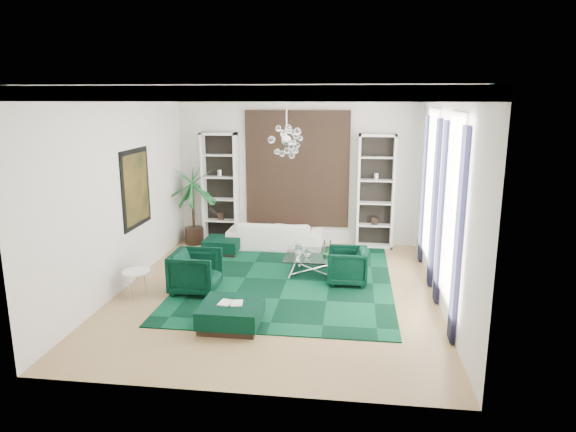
# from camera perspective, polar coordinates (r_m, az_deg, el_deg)

# --- Properties ---
(floor) EXTENTS (6.00, 7.00, 0.02)m
(floor) POSITION_cam_1_polar(r_m,az_deg,el_deg) (10.00, -1.23, -8.45)
(floor) COLOR tan
(floor) RESTS_ON ground
(ceiling) EXTENTS (6.00, 7.00, 0.02)m
(ceiling) POSITION_cam_1_polar(r_m,az_deg,el_deg) (9.30, -1.35, 14.01)
(ceiling) COLOR white
(ceiling) RESTS_ON ground
(wall_back) EXTENTS (6.00, 0.02, 3.80)m
(wall_back) POSITION_cam_1_polar(r_m,az_deg,el_deg) (12.90, 1.05, 5.26)
(wall_back) COLOR silver
(wall_back) RESTS_ON ground
(wall_front) EXTENTS (6.00, 0.02, 3.80)m
(wall_front) POSITION_cam_1_polar(r_m,az_deg,el_deg) (6.11, -6.23, -3.75)
(wall_front) COLOR silver
(wall_front) RESTS_ON ground
(wall_left) EXTENTS (0.02, 7.00, 3.80)m
(wall_left) POSITION_cam_1_polar(r_m,az_deg,el_deg) (10.34, -18.03, 2.65)
(wall_left) COLOR silver
(wall_left) RESTS_ON ground
(wall_right) EXTENTS (0.02, 7.00, 3.80)m
(wall_right) POSITION_cam_1_polar(r_m,az_deg,el_deg) (9.50, 16.99, 1.83)
(wall_right) COLOR silver
(wall_right) RESTS_ON ground
(crown_molding) EXTENTS (6.00, 7.00, 0.18)m
(crown_molding) POSITION_cam_1_polar(r_m,az_deg,el_deg) (9.30, -1.35, 13.34)
(crown_molding) COLOR white
(crown_molding) RESTS_ON ceiling
(ceiling_medallion) EXTENTS (0.90, 0.90, 0.05)m
(ceiling_medallion) POSITION_cam_1_polar(r_m,az_deg,el_deg) (9.59, -1.07, 13.75)
(ceiling_medallion) COLOR white
(ceiling_medallion) RESTS_ON ceiling
(tapestry) EXTENTS (2.50, 0.06, 2.80)m
(tapestry) POSITION_cam_1_polar(r_m,az_deg,el_deg) (12.85, 1.03, 5.23)
(tapestry) COLOR black
(tapestry) RESTS_ON wall_back
(shelving_left) EXTENTS (0.90, 0.38, 2.80)m
(shelving_left) POSITION_cam_1_polar(r_m,az_deg,el_deg) (13.14, -7.55, 3.08)
(shelving_left) COLOR white
(shelving_left) RESTS_ON floor
(shelving_right) EXTENTS (0.90, 0.38, 2.80)m
(shelving_right) POSITION_cam_1_polar(r_m,az_deg,el_deg) (12.72, 9.72, 2.67)
(shelving_right) COLOR white
(shelving_right) RESTS_ON floor
(painting) EXTENTS (0.04, 1.30, 1.60)m
(painting) POSITION_cam_1_polar(r_m,az_deg,el_deg) (10.87, -16.49, 2.97)
(painting) COLOR black
(painting) RESTS_ON wall_left
(window_near) EXTENTS (0.03, 1.10, 2.90)m
(window_near) POSITION_cam_1_polar(r_m,az_deg,el_deg) (8.62, 17.81, 0.67)
(window_near) COLOR white
(window_near) RESTS_ON wall_right
(curtain_near_a) EXTENTS (0.07, 0.30, 3.25)m
(curtain_near_a) POSITION_cam_1_polar(r_m,az_deg,el_deg) (7.93, 18.42, -2.29)
(curtain_near_a) COLOR black
(curtain_near_a) RESTS_ON floor
(curtain_near_b) EXTENTS (0.07, 0.30, 3.25)m
(curtain_near_b) POSITION_cam_1_polar(r_m,az_deg,el_deg) (9.42, 16.67, 0.21)
(curtain_near_b) COLOR black
(curtain_near_b) RESTS_ON floor
(window_far) EXTENTS (0.03, 1.10, 2.90)m
(window_far) POSITION_cam_1_polar(r_m,az_deg,el_deg) (10.95, 15.63, 3.36)
(window_far) COLOR white
(window_far) RESTS_ON wall_right
(curtain_far_a) EXTENTS (0.07, 0.30, 3.25)m
(curtain_far_a) POSITION_cam_1_polar(r_m,az_deg,el_deg) (10.23, 15.95, 1.25)
(curtain_far_a) COLOR black
(curtain_far_a) RESTS_ON floor
(curtain_far_b) EXTENTS (0.07, 0.30, 3.25)m
(curtain_far_b) POSITION_cam_1_polar(r_m,az_deg,el_deg) (11.75, 14.86, 2.81)
(curtain_far_b) COLOR black
(curtain_far_b) RESTS_ON floor
(rug) EXTENTS (4.20, 5.00, 0.02)m
(rug) POSITION_cam_1_polar(r_m,az_deg,el_deg) (10.56, -0.13, -7.12)
(rug) COLOR black
(rug) RESTS_ON floor
(sofa) EXTENTS (2.30, 0.90, 0.67)m
(sofa) POSITION_cam_1_polar(r_m,az_deg,el_deg) (12.67, -1.43, -2.11)
(sofa) COLOR white
(sofa) RESTS_ON floor
(armchair_left) EXTENTS (0.89, 0.86, 0.81)m
(armchair_left) POSITION_cam_1_polar(r_m,az_deg,el_deg) (10.01, -10.22, -6.11)
(armchair_left) COLOR black
(armchair_left) RESTS_ON floor
(armchair_right) EXTENTS (0.80, 0.77, 0.72)m
(armchair_right) POSITION_cam_1_polar(r_m,az_deg,el_deg) (10.38, 6.59, -5.53)
(armchair_right) COLOR black
(armchair_right) RESTS_ON floor
(coffee_table) EXTENTS (1.15, 1.15, 0.40)m
(coffee_table) POSITION_cam_1_polar(r_m,az_deg,el_deg) (10.98, 2.75, -5.31)
(coffee_table) COLOR white
(coffee_table) RESTS_ON floor
(ottoman_side) EXTENTS (0.82, 0.82, 0.36)m
(ottoman_side) POSITION_cam_1_polar(r_m,az_deg,el_deg) (12.41, -7.28, -3.29)
(ottoman_side) COLOR black
(ottoman_side) RESTS_ON floor
(ottoman_front) EXTENTS (0.97, 0.97, 0.39)m
(ottoman_front) POSITION_cam_1_polar(r_m,az_deg,el_deg) (8.58, -6.32, -10.83)
(ottoman_front) COLOR black
(ottoman_front) RESTS_ON floor
(book) EXTENTS (0.39, 0.26, 0.03)m
(book) POSITION_cam_1_polar(r_m,az_deg,el_deg) (8.49, -6.36, -9.54)
(book) COLOR white
(book) RESTS_ON ottoman_front
(side_table) EXTENTS (0.52, 0.52, 0.50)m
(side_table) POSITION_cam_1_polar(r_m,az_deg,el_deg) (10.05, -16.42, -7.30)
(side_table) COLOR white
(side_table) RESTS_ON floor
(palm) EXTENTS (1.59, 1.59, 2.55)m
(palm) POSITION_cam_1_polar(r_m,az_deg,el_deg) (13.06, -10.55, 2.35)
(palm) COLOR #1A622D
(palm) RESTS_ON floor
(chandelier) EXTENTS (0.78, 0.78, 0.70)m
(chandelier) POSITION_cam_1_polar(r_m,az_deg,el_deg) (9.85, -0.17, 8.38)
(chandelier) COLOR white
(chandelier) RESTS_ON ceiling
(table_plant) EXTENTS (0.13, 0.10, 0.23)m
(table_plant) POSITION_cam_1_polar(r_m,az_deg,el_deg) (10.63, 4.21, -4.16)
(table_plant) COLOR #1A622D
(table_plant) RESTS_ON coffee_table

